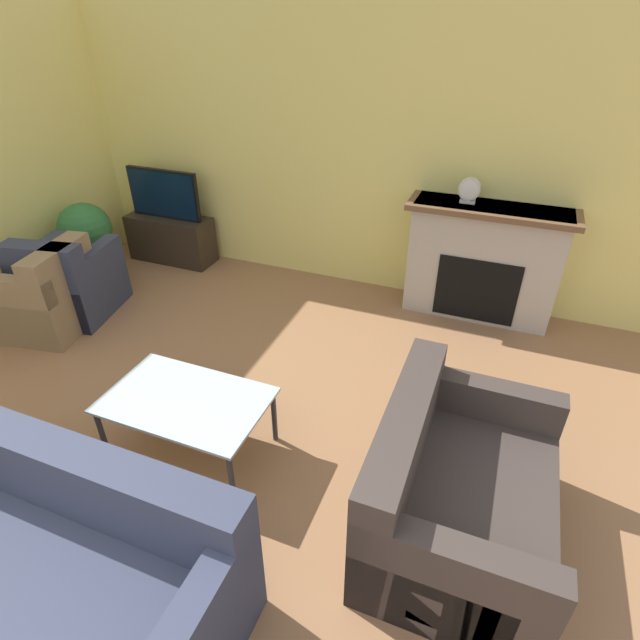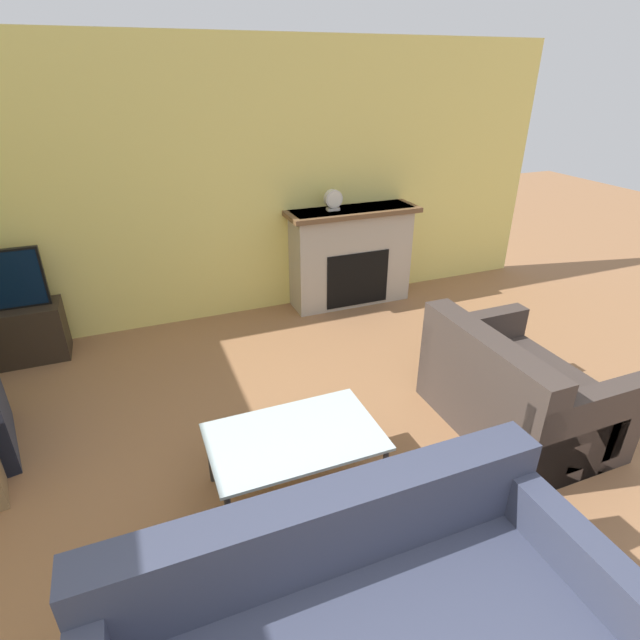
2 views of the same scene
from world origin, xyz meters
The scene contains 11 objects.
wall_back centered at (0.00, 4.72, 1.35)m, with size 8.17×0.06×2.70m.
fireplace centered at (1.71, 4.49, 0.56)m, with size 1.44×0.45×1.07m.
tv_stand centered at (-1.71, 4.43, 0.26)m, with size 0.98×0.37×0.52m.
tv centered at (-1.71, 4.42, 0.79)m, with size 0.87×0.06×0.54m.
couch_sectional centered at (0.05, 0.84, 0.29)m, with size 2.09×0.94×0.82m.
couch_loveseat centered at (1.87, 2.01, 0.29)m, with size 0.91×1.27×0.82m.
armchair_by_window centered at (-1.92, 2.79, 0.30)m, with size 0.94×0.87×0.82m.
armchair_accent centered at (-1.87, 3.08, 0.30)m, with size 0.84×0.90×0.82m.
coffee_table centered at (0.18, 1.99, 0.40)m, with size 1.03×0.64×0.44m.
potted_plant centered at (-2.22, 3.72, 0.54)m, with size 0.53×0.53×0.84m.
mantel_clock centered at (1.49, 4.50, 1.19)m, with size 0.19×0.07×0.22m.
Camera 1 is at (1.85, 0.09, 2.55)m, focal length 28.00 mm.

